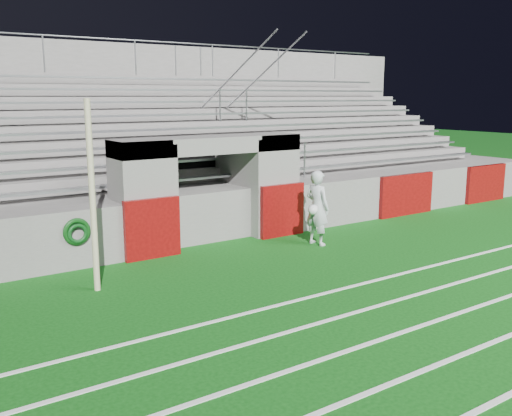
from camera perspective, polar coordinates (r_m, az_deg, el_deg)
ground at (r=11.46m, az=4.30°, el=-6.95°), size 90.00×90.00×0.00m
field_post at (r=10.70m, az=-16.05°, el=1.04°), size 0.11×0.11×3.52m
stadium_structure at (r=17.93m, az=-11.80°, el=4.30°), size 26.00×8.48×5.42m
goalkeeper_with_ball at (r=13.79m, az=6.14°, el=0.01°), size 0.69×0.73×1.82m
hose_coil at (r=12.21m, az=-17.46°, el=-2.32°), size 0.57×0.14×0.57m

